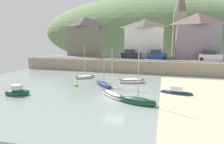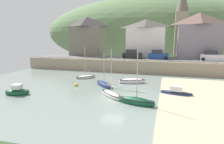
# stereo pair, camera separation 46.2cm
# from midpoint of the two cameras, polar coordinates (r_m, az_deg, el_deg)

# --- Properties ---
(ground) EXTENTS (48.00, 41.00, 0.61)m
(ground) POSITION_cam_midpoint_polar(r_m,az_deg,el_deg) (12.88, -4.53, -20.68)
(ground) COLOR gray
(quay_seawall) EXTENTS (48.00, 9.40, 2.40)m
(quay_seawall) POSITION_cam_midpoint_polar(r_m,az_deg,el_deg) (38.14, 7.94, 1.99)
(quay_seawall) COLOR gray
(quay_seawall) RESTS_ON ground
(hillside_backdrop) EXTENTS (80.00, 44.00, 25.44)m
(hillside_backdrop) POSITION_cam_midpoint_polar(r_m,az_deg,el_deg) (75.52, 10.34, 11.72)
(hillside_backdrop) COLOR #608051
(hillside_backdrop) RESTS_ON ground
(waterfront_building_left) EXTENTS (8.27, 5.65, 9.54)m
(waterfront_building_left) POSITION_cam_midpoint_polar(r_m,az_deg,el_deg) (49.04, -7.13, 10.74)
(waterfront_building_left) COLOR slate
(waterfront_building_left) RESTS_ON ground
(waterfront_building_centre) EXTENTS (8.85, 5.16, 8.55)m
(waterfront_building_centre) POSITION_cam_midpoint_polar(r_m,az_deg,el_deg) (45.30, 10.47, 10.06)
(waterfront_building_centre) COLOR white
(waterfront_building_centre) RESTS_ON ground
(waterfront_building_right) EXTENTS (8.70, 6.12, 9.66)m
(waterfront_building_right) POSITION_cam_midpoint_polar(r_m,az_deg,el_deg) (45.53, 24.85, 10.01)
(waterfront_building_right) COLOR gray
(waterfront_building_right) RESTS_ON ground
(church_with_spire) EXTENTS (3.00, 3.00, 16.18)m
(church_with_spire) POSITION_cam_midpoint_polar(r_m,az_deg,el_deg) (49.32, 20.47, 14.26)
(church_with_spire) COLOR gray
(church_with_spire) RESTS_ON ground
(sailboat_nearest_shore) EXTENTS (4.23, 2.50, 0.94)m
(sailboat_nearest_shore) POSITION_cam_midpoint_polar(r_m,az_deg,el_deg) (28.97, 6.52, -2.75)
(sailboat_nearest_shore) COLOR white
(sailboat_nearest_shore) RESTS_ON ground
(dinghy_open_wooden) EXTENTS (3.75, 3.57, 5.74)m
(dinghy_open_wooden) POSITION_cam_midpoint_polar(r_m,az_deg,el_deg) (22.19, 0.39, -6.79)
(dinghy_open_wooden) COLOR silver
(dinghy_open_wooden) RESTS_ON ground
(sailboat_far_left) EXTENTS (4.08, 1.85, 6.52)m
(sailboat_far_left) POSITION_cam_midpoint_polar(r_m,az_deg,el_deg) (20.00, 8.08, -8.67)
(sailboat_far_left) COLOR #155132
(sailboat_far_left) RESTS_ON ground
(fishing_boat_green) EXTENTS (3.48, 3.39, 5.51)m
(fishing_boat_green) POSITION_cam_midpoint_polar(r_m,az_deg,el_deg) (32.54, -7.59, -1.43)
(fishing_boat_green) COLOR silver
(fishing_boat_green) RESTS_ON ground
(sailboat_tall_mast) EXTENTS (3.19, 2.07, 1.45)m
(sailboat_tall_mast) POSITION_cam_midpoint_polar(r_m,az_deg,el_deg) (25.65, -26.16, -5.31)
(sailboat_tall_mast) COLOR #165D33
(sailboat_tall_mast) RESTS_ON ground
(rowboat_small_beached) EXTENTS (3.96, 1.63, 1.21)m
(rowboat_small_beached) POSITION_cam_midpoint_polar(r_m,az_deg,el_deg) (24.26, 19.24, -5.83)
(rowboat_small_beached) COLOR navy
(rowboat_small_beached) RESTS_ON ground
(motorboat_with_cabin) EXTENTS (3.91, 4.04, 4.66)m
(motorboat_with_cabin) POSITION_cam_midpoint_polar(r_m,az_deg,el_deg) (27.15, -1.92, -3.71)
(motorboat_with_cabin) COLOR navy
(motorboat_with_cabin) RESTS_ON ground
(parked_car_near_slipway) EXTENTS (4.18, 1.91, 1.95)m
(parked_car_near_slipway) POSITION_cam_midpoint_polar(r_m,az_deg,el_deg) (41.32, 6.37, 5.24)
(parked_car_near_slipway) COLOR black
(parked_car_near_slipway) RESTS_ON ground
(parked_car_by_wall) EXTENTS (4.16, 1.86, 1.95)m
(parked_car_by_wall) POSITION_cam_midpoint_polar(r_m,az_deg,el_deg) (40.75, 13.94, 4.93)
(parked_car_by_wall) COLOR navy
(parked_car_by_wall) RESTS_ON ground
(parked_car_end_of_row) EXTENTS (4.20, 1.96, 1.95)m
(parked_car_end_of_row) POSITION_cam_midpoint_polar(r_m,az_deg,el_deg) (41.61, 28.08, 4.13)
(parked_car_end_of_row) COLOR silver
(parked_car_end_of_row) RESTS_ON ground
(mooring_buoy) EXTENTS (0.54, 0.54, 0.54)m
(mooring_buoy) POSITION_cam_midpoint_polar(r_m,az_deg,el_deg) (27.43, -10.28, -3.86)
(mooring_buoy) COLOR yellow
(mooring_buoy) RESTS_ON ground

